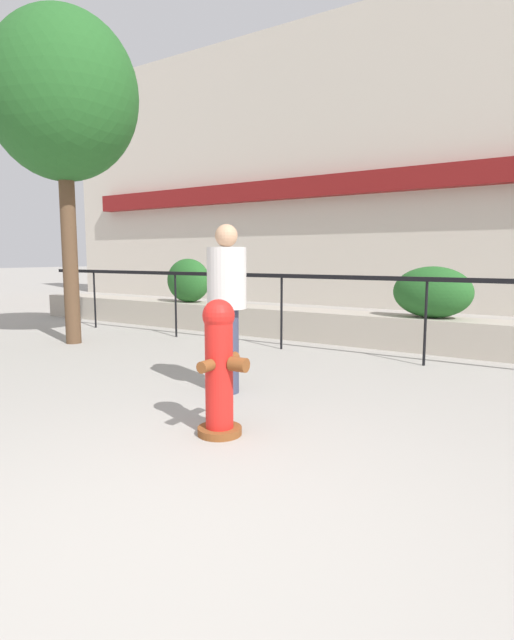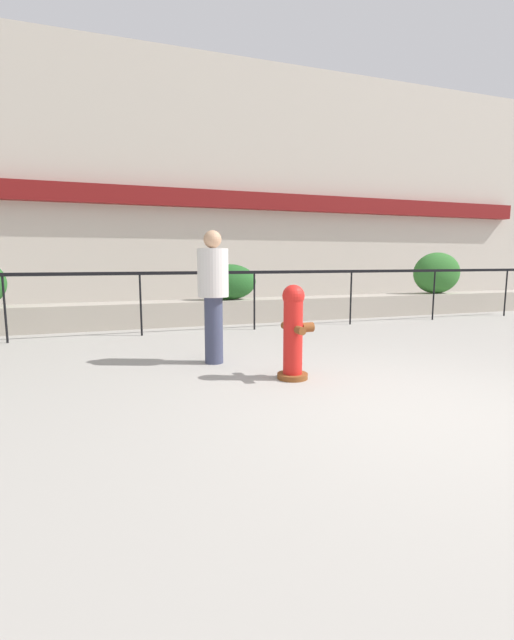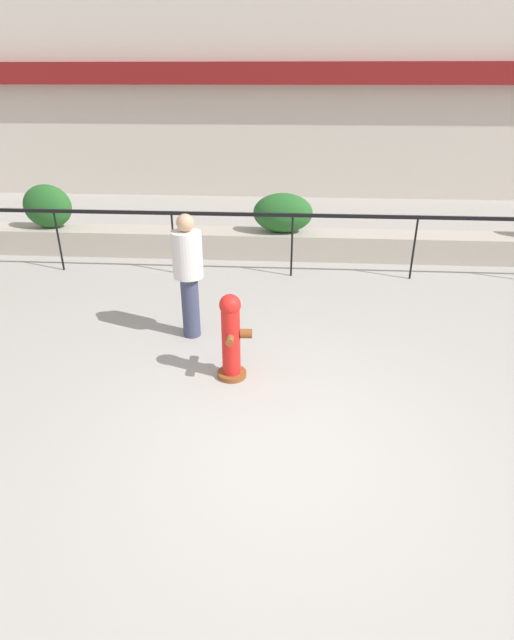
{
  "view_description": "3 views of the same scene",
  "coord_description": "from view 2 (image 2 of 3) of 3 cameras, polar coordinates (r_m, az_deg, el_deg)",
  "views": [
    {
      "loc": [
        1.64,
        -1.61,
        1.4
      ],
      "look_at": [
        -1.32,
        2.94,
        0.71
      ],
      "focal_mm": 28.0,
      "sensor_mm": 36.0,
      "label": 1
    },
    {
      "loc": [
        -2.61,
        -2.97,
        1.35
      ],
      "look_at": [
        -0.66,
        2.79,
        0.5
      ],
      "focal_mm": 24.0,
      "sensor_mm": 36.0,
      "label": 2
    },
    {
      "loc": [
        -0.02,
        -3.7,
        3.3
      ],
      "look_at": [
        -0.42,
        2.04,
        0.48
      ],
      "focal_mm": 28.0,
      "sensor_mm": 36.0,
      "label": 3
    }
  ],
  "objects": [
    {
      "name": "fence_railing_segment",
      "position": [
        8.3,
        -0.36,
        5.68
      ],
      "size": [
        15.0,
        0.05,
        1.15
      ],
      "color": "black",
      "rests_on": "ground"
    },
    {
      "name": "fire_hydrant",
      "position": [
        4.87,
        4.87,
        -1.5
      ],
      "size": [
        0.44,
        0.48,
        1.08
      ],
      "color": "brown",
      "rests_on": "ground"
    },
    {
      "name": "planter_wall_low",
      "position": [
        9.4,
        -2.46,
        1.25
      ],
      "size": [
        18.0,
        0.7,
        0.5
      ],
      "primitive_type": "cube",
      "color": "#ADA393",
      "rests_on": "ground"
    },
    {
      "name": "building_facade",
      "position": [
        15.41,
        -9.11,
        17.74
      ],
      "size": [
        30.0,
        1.36,
        8.0
      ],
      "color": "beige",
      "rests_on": "ground"
    },
    {
      "name": "pedestrian",
      "position": [
        5.58,
        -5.87,
        4.2
      ],
      "size": [
        0.57,
        0.57,
        1.73
      ],
      "color": "#383D56",
      "rests_on": "ground"
    },
    {
      "name": "hedge_bush_2",
      "position": [
        11.97,
        22.86,
        5.8
      ],
      "size": [
        1.37,
        0.69,
        1.05
      ],
      "primitive_type": "ellipsoid",
      "color": "#2D6B28",
      "rests_on": "planter_wall_low"
    },
    {
      "name": "ground_plane",
      "position": [
        4.18,
        21.81,
        -11.49
      ],
      "size": [
        120.0,
        120.0,
        0.0
      ],
      "primitive_type": "plane",
      "color": "#9E9991"
    },
    {
      "name": "hedge_bush_1",
      "position": [
        9.3,
        -3.64,
        5.08
      ],
      "size": [
        1.17,
        0.69,
        0.77
      ],
      "primitive_type": "ellipsoid",
      "color": "#235B23",
      "rests_on": "planter_wall_low"
    }
  ]
}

